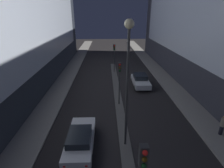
{
  "coord_description": "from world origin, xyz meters",
  "views": [
    {
      "loc": [
        -1.31,
        -1.25,
        8.84
      ],
      "look_at": [
        -0.71,
        15.24,
        2.19
      ],
      "focal_mm": 28.0,
      "sensor_mm": 36.0,
      "label": 1
    }
  ],
  "objects_px": {
    "traffic_light_far": "(114,52)",
    "car_right_lane": "(140,80)",
    "traffic_light_mid": "(120,74)",
    "street_lamp": "(128,64)",
    "car_left_lane": "(80,139)",
    "pedestrian_on_right_sidewalk": "(223,125)"
  },
  "relations": [
    {
      "from": "traffic_light_mid",
      "to": "street_lamp",
      "type": "distance_m",
      "value": 6.56
    },
    {
      "from": "street_lamp",
      "to": "car_right_lane",
      "type": "xyz_separation_m",
      "value": [
        3.16,
        11.06,
        -5.29
      ]
    },
    {
      "from": "car_left_lane",
      "to": "car_right_lane",
      "type": "bearing_deg",
      "value": 60.57
    },
    {
      "from": "traffic_light_mid",
      "to": "traffic_light_far",
      "type": "relative_size",
      "value": 1.0
    },
    {
      "from": "traffic_light_mid",
      "to": "car_right_lane",
      "type": "relative_size",
      "value": 1.02
    },
    {
      "from": "traffic_light_far",
      "to": "street_lamp",
      "type": "xyz_separation_m",
      "value": [
        0.0,
        -16.7,
        2.69
      ]
    },
    {
      "from": "car_left_lane",
      "to": "pedestrian_on_right_sidewalk",
      "type": "xyz_separation_m",
      "value": [
        10.65,
        0.9,
        0.28
      ]
    },
    {
      "from": "car_left_lane",
      "to": "pedestrian_on_right_sidewalk",
      "type": "height_order",
      "value": "pedestrian_on_right_sidewalk"
    },
    {
      "from": "traffic_light_mid",
      "to": "car_left_lane",
      "type": "xyz_separation_m",
      "value": [
        -3.16,
        -6.13,
        -2.63
      ]
    },
    {
      "from": "traffic_light_far",
      "to": "car_right_lane",
      "type": "bearing_deg",
      "value": -60.68
    },
    {
      "from": "traffic_light_far",
      "to": "street_lamp",
      "type": "bearing_deg",
      "value": -90.0
    },
    {
      "from": "traffic_light_mid",
      "to": "street_lamp",
      "type": "xyz_separation_m",
      "value": [
        0.0,
        -5.98,
        2.69
      ]
    },
    {
      "from": "pedestrian_on_right_sidewalk",
      "to": "car_right_lane",
      "type": "bearing_deg",
      "value": 112.74
    },
    {
      "from": "street_lamp",
      "to": "car_right_lane",
      "type": "bearing_deg",
      "value": 74.05
    },
    {
      "from": "traffic_light_mid",
      "to": "pedestrian_on_right_sidewalk",
      "type": "bearing_deg",
      "value": -34.91
    },
    {
      "from": "street_lamp",
      "to": "pedestrian_on_right_sidewalk",
      "type": "height_order",
      "value": "street_lamp"
    },
    {
      "from": "street_lamp",
      "to": "pedestrian_on_right_sidewalk",
      "type": "distance_m",
      "value": 9.06
    },
    {
      "from": "car_right_lane",
      "to": "pedestrian_on_right_sidewalk",
      "type": "distance_m",
      "value": 11.18
    },
    {
      "from": "traffic_light_mid",
      "to": "traffic_light_far",
      "type": "height_order",
      "value": "same"
    },
    {
      "from": "car_left_lane",
      "to": "pedestrian_on_right_sidewalk",
      "type": "bearing_deg",
      "value": 4.86
    },
    {
      "from": "traffic_light_far",
      "to": "car_left_lane",
      "type": "distance_m",
      "value": 17.34
    },
    {
      "from": "street_lamp",
      "to": "car_left_lane",
      "type": "xyz_separation_m",
      "value": [
        -3.16,
        -0.15,
        -5.33
      ]
    }
  ]
}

